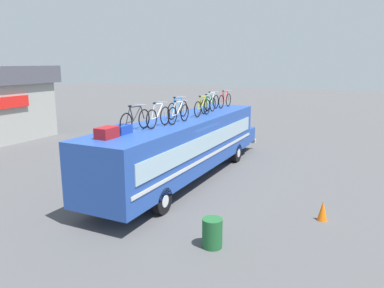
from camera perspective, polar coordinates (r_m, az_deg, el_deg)
The scene contains 14 objects.
ground_plane at distance 16.42m, azimuth -1.38°, elevation -5.55°, with size 120.00×120.00×0.00m, color #4C4C4F.
bus at distance 16.20m, azimuth -1.03°, elevation 0.07°, with size 13.03×2.47×2.73m.
luggage_bag_1 at distance 12.00m, azimuth -12.97°, elevation 1.70°, with size 0.71×0.47×0.35m, color maroon.
luggage_bag_2 at distance 12.66m, azimuth -10.79°, elevation 2.21°, with size 0.65×0.47×0.29m, color #193899.
rooftop_bicycle_1 at distance 13.08m, azimuth -8.70°, elevation 3.69°, with size 1.79×0.44×0.93m.
rooftop_bicycle_2 at distance 13.77m, azimuth -5.17°, elevation 4.23°, with size 1.67×0.44×0.94m.
rooftop_bicycle_3 at distance 14.62m, azimuth -2.06°, elevation 4.72°, with size 1.71×0.44×0.92m.
rooftop_bicycle_4 at distance 15.94m, azimuth -2.22°, elevation 5.40°, with size 1.75×0.44×0.94m.
rooftop_bicycle_5 at distance 16.62m, azimuth 1.60°, elevation 5.68°, with size 1.68×0.44×0.92m.
rooftop_bicycle_6 at distance 17.68m, azimuth 2.54°, elevation 6.06°, with size 1.69×0.44×0.90m.
rooftop_bicycle_7 at distance 18.84m, azimuth 3.05°, elevation 6.49°, with size 1.79×0.44×0.94m.
rooftop_bicycle_8 at distance 19.79m, azimuth 5.07°, elevation 6.73°, with size 1.74×0.44×0.92m.
trash_bin at distance 10.66m, azimuth 3.13°, elevation -13.49°, with size 0.57×0.57×0.84m, color #1E592D.
traffic_cone at distance 13.02m, azimuth 19.45°, elevation -9.62°, with size 0.32×0.32×0.69m, color orange.
Camera 1 is at (-13.83, -7.23, 5.09)m, focal length 34.69 mm.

